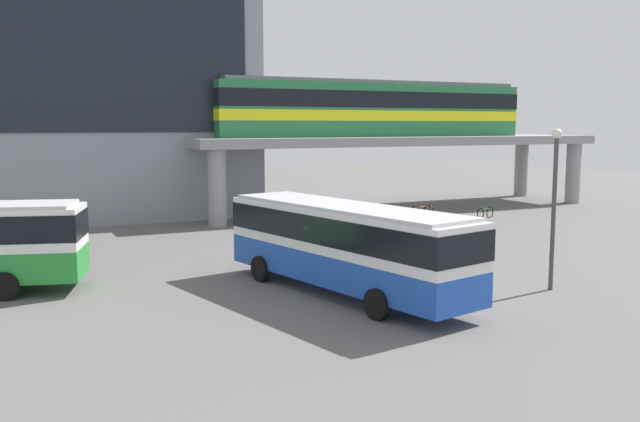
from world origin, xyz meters
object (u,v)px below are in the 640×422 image
(bicycle_black, at_px, (339,219))
(bus_main, at_px, (344,239))
(bicycle_orange, at_px, (424,215))
(station_building, at_px, (43,56))
(pedestrian_at_kerb, at_px, (300,236))
(bicycle_silver, at_px, (299,221))
(bicycle_brown, at_px, (422,211))
(bicycle_green, at_px, (485,213))
(train, at_px, (373,108))

(bicycle_black, bearing_deg, bus_main, -116.28)
(bicycle_orange, bearing_deg, station_building, 150.58)
(bicycle_black, distance_m, pedestrian_at_kerb, 8.80)
(bus_main, distance_m, bicycle_silver, 16.31)
(station_building, xyz_separation_m, bicycle_orange, (21.05, -11.87, -9.93))
(bus_main, xyz_separation_m, bicycle_black, (7.40, 14.98, -1.63))
(bus_main, xyz_separation_m, bicycle_silver, (5.00, 15.44, -1.63))
(bicycle_black, xyz_separation_m, bicycle_silver, (-2.40, 0.46, 0.00))
(bus_main, bearing_deg, bicycle_brown, 48.93)
(bicycle_brown, bearing_deg, bicycle_green, -40.58)
(pedestrian_at_kerb, bearing_deg, bicycle_green, 19.47)
(bicycle_green, height_order, bicycle_brown, same)
(bicycle_silver, xyz_separation_m, pedestrian_at_kerb, (-3.16, -7.28, 0.41))
(bicycle_silver, bearing_deg, bicycle_green, -8.43)
(bicycle_black, bearing_deg, bicycle_silver, 169.08)
(train, bearing_deg, bicycle_silver, -146.62)
(bicycle_orange, bearing_deg, bicycle_silver, 172.59)
(station_building, xyz_separation_m, bicycle_brown, (22.15, -9.99, -9.93))
(station_building, bearing_deg, bus_main, -73.12)
(bicycle_black, bearing_deg, bicycle_orange, -5.91)
(bicycle_silver, xyz_separation_m, bicycle_orange, (8.09, -1.05, 0.00))
(bicycle_silver, bearing_deg, pedestrian_at_kerb, -113.49)
(bicycle_orange, distance_m, pedestrian_at_kerb, 12.86)
(bus_main, bearing_deg, bicycle_silver, 72.06)
(bicycle_green, height_order, bicycle_orange, same)
(bicycle_brown, bearing_deg, pedestrian_at_kerb, -146.70)
(bicycle_green, height_order, bicycle_black, same)
(train, bearing_deg, bicycle_brown, -73.58)
(train, xyz_separation_m, bicycle_brown, (1.29, -4.37, -6.77))
(station_building, xyz_separation_m, bus_main, (7.97, -26.26, -8.30))
(bicycle_orange, bearing_deg, bicycle_black, 174.09)
(station_building, relative_size, bicycle_green, 14.66)
(bicycle_brown, xyz_separation_m, pedestrian_at_kerb, (-12.34, -8.11, 0.41))
(bus_main, relative_size, bicycle_orange, 6.34)
(bicycle_green, height_order, pedestrian_at_kerb, pedestrian_at_kerb)
(train, height_order, bicycle_silver, train)
(station_building, bearing_deg, bicycle_orange, -29.42)
(bus_main, height_order, bicycle_orange, bus_main)
(bicycle_black, distance_m, bicycle_orange, 5.72)
(bicycle_orange, distance_m, bicycle_brown, 2.18)
(bicycle_brown, relative_size, pedestrian_at_kerb, 1.08)
(station_building, height_order, bicycle_orange, station_building)
(bicycle_brown, bearing_deg, station_building, 155.72)
(bicycle_silver, bearing_deg, station_building, 140.16)
(station_building, relative_size, bus_main, 2.24)
(bicycle_black, height_order, bicycle_brown, same)
(bicycle_black, xyz_separation_m, pedestrian_at_kerb, (-5.56, -6.81, 0.41))
(train, relative_size, bicycle_silver, 13.22)
(bus_main, relative_size, pedestrian_at_kerb, 6.86)
(station_building, relative_size, bicycle_orange, 14.21)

